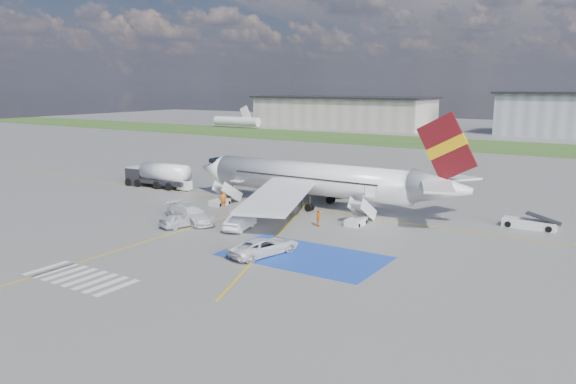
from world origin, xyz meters
name	(u,v)px	position (x,y,z in m)	size (l,w,h in m)	color
ground	(240,230)	(0.00, 0.00, 0.00)	(400.00, 400.00, 0.00)	#60605E
grass_strip	(479,146)	(0.00, 95.00, 0.01)	(400.00, 30.00, 0.01)	#2D4C1E
taxiway_line_main	(301,209)	(0.00, 12.00, 0.01)	(120.00, 0.20, 0.01)	gold
taxiway_line_cross	(131,246)	(-5.00, -10.00, 0.01)	(0.20, 60.00, 0.01)	gold
taxiway_line_diag	(301,209)	(0.00, 12.00, 0.01)	(0.20, 60.00, 0.01)	gold
staging_box	(304,256)	(10.00, -4.00, 0.01)	(14.00, 8.00, 0.01)	#1B41A6
crosswalk	(80,277)	(-1.80, -18.00, 0.01)	(9.00, 4.00, 0.01)	silver
terminal_west	(343,113)	(-55.00, 130.00, 5.00)	(60.00, 22.00, 10.00)	gray
airliner	(321,180)	(1.51, 14.00, 3.39)	(36.81, 32.95, 11.92)	silver
airstairs_fwd	(222,200)	(-9.50, 8.70, 0.62)	(1.90, 5.20, 3.60)	silver
airstairs_aft	(358,219)	(9.00, 8.70, 0.62)	(1.90, 5.20, 3.60)	silver
fuel_tanker	(159,177)	(-24.64, 12.96, 1.49)	(10.54, 3.48, 3.54)	black
gpu_cart	(185,186)	(-19.76, 13.08, 0.70)	(2.01, 1.46, 1.55)	silver
belt_loader	(530,224)	(24.75, 16.87, 0.42)	(5.62, 2.15, 1.68)	silver
car_silver_a	(181,220)	(-6.07, -2.24, 0.76)	(1.79, 4.45, 1.52)	silver
car_silver_b	(240,222)	(-0.16, 0.20, 0.80)	(1.69, 4.83, 1.59)	silver
van_white_a	(264,244)	(6.84, -5.47, 0.98)	(2.41, 5.23, 1.96)	silver
van_white_b	(190,211)	(-6.87, 0.05, 1.18)	(2.45, 6.03, 2.36)	silver
crew_fwd	(224,199)	(-8.45, 7.74, 0.96)	(0.70, 0.46, 1.93)	orange
crew_nose	(259,190)	(-8.27, 14.97, 0.89)	(0.87, 0.68, 1.79)	#F25C0C
crew_aft	(318,218)	(5.86, 5.75, 0.87)	(1.02, 0.43, 1.74)	orange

